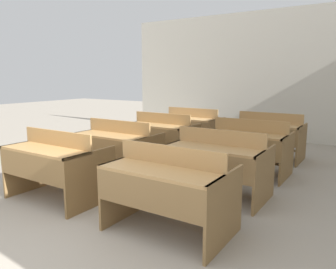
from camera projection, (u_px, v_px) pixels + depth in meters
The scene contains 9 objects.
wall_back at pixel (262, 76), 7.82m from camera, with size 7.15×0.06×3.02m.
bench_front_left at pixel (56, 163), 3.96m from camera, with size 1.15×0.78×0.85m.
bench_front_right at pixel (168, 187), 3.11m from camera, with size 1.15×0.78×0.85m.
bench_second_left at pixel (117, 147), 4.89m from camera, with size 1.15×0.78×0.85m.
bench_second_right at pixel (218, 162), 4.03m from camera, with size 1.15×0.78×0.85m.
bench_third_left at pixel (161, 135), 5.86m from camera, with size 1.15×0.78×0.85m.
bench_third_right at pixel (249, 146), 4.99m from camera, with size 1.15×0.78×0.85m.
bench_back_left at pixel (191, 127), 6.79m from camera, with size 1.15×0.78×0.85m.
bench_back_right at pixel (269, 135), 5.93m from camera, with size 1.15×0.78×0.85m.
Camera 1 is at (2.41, -1.08, 1.48)m, focal length 35.00 mm.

